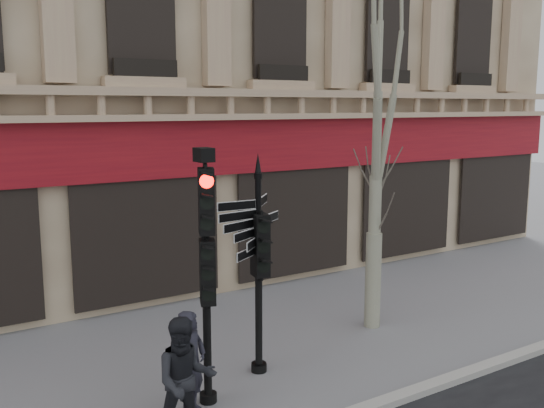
{
  "coord_description": "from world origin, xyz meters",
  "views": [
    {
      "loc": [
        -4.79,
        -7.76,
        4.55
      ],
      "look_at": [
        0.55,
        0.6,
        2.94
      ],
      "focal_mm": 40.0,
      "sensor_mm": 36.0,
      "label": 1
    }
  ],
  "objects_px": {
    "pedestrian_b": "(185,380)",
    "traffic_signal_secondary": "(259,263)",
    "pedestrian_a": "(192,363)",
    "fingerpost": "(258,227)",
    "traffic_signal_main": "(206,245)",
    "plane_tree": "(379,63)"
  },
  "relations": [
    {
      "from": "pedestrian_b",
      "to": "traffic_signal_secondary",
      "type": "bearing_deg",
      "value": 49.15
    },
    {
      "from": "plane_tree",
      "to": "pedestrian_b",
      "type": "height_order",
      "value": "plane_tree"
    },
    {
      "from": "fingerpost",
      "to": "traffic_signal_secondary",
      "type": "xyz_separation_m",
      "value": [
        -0.0,
        -0.01,
        -0.61
      ]
    },
    {
      "from": "fingerpost",
      "to": "pedestrian_a",
      "type": "relative_size",
      "value": 2.37
    },
    {
      "from": "pedestrian_a",
      "to": "fingerpost",
      "type": "bearing_deg",
      "value": -12.3
    },
    {
      "from": "traffic_signal_secondary",
      "to": "traffic_signal_main",
      "type": "bearing_deg",
      "value": -146.56
    },
    {
      "from": "traffic_signal_secondary",
      "to": "fingerpost",
      "type": "bearing_deg",
      "value": 85.85
    },
    {
      "from": "traffic_signal_main",
      "to": "pedestrian_b",
      "type": "xyz_separation_m",
      "value": [
        -0.75,
        -0.84,
        -1.61
      ]
    },
    {
      "from": "fingerpost",
      "to": "pedestrian_a",
      "type": "distance_m",
      "value": 2.48
    },
    {
      "from": "traffic_signal_secondary",
      "to": "pedestrian_b",
      "type": "relative_size",
      "value": 1.58
    },
    {
      "from": "traffic_signal_main",
      "to": "plane_tree",
      "type": "distance_m",
      "value": 5.35
    },
    {
      "from": "traffic_signal_main",
      "to": "plane_tree",
      "type": "bearing_deg",
      "value": 36.79
    },
    {
      "from": "plane_tree",
      "to": "traffic_signal_secondary",
      "type": "bearing_deg",
      "value": -169.23
    },
    {
      "from": "traffic_signal_secondary",
      "to": "pedestrian_a",
      "type": "relative_size",
      "value": 1.74
    },
    {
      "from": "plane_tree",
      "to": "pedestrian_b",
      "type": "distance_m",
      "value": 7.08
    },
    {
      "from": "plane_tree",
      "to": "fingerpost",
      "type": "bearing_deg",
      "value": -169.44
    },
    {
      "from": "pedestrian_a",
      "to": "pedestrian_b",
      "type": "bearing_deg",
      "value": -158.34
    },
    {
      "from": "pedestrian_a",
      "to": "traffic_signal_main",
      "type": "bearing_deg",
      "value": -7.0
    },
    {
      "from": "plane_tree",
      "to": "pedestrian_b",
      "type": "relative_size",
      "value": 4.35
    },
    {
      "from": "traffic_signal_main",
      "to": "traffic_signal_secondary",
      "type": "distance_m",
      "value": 1.45
    },
    {
      "from": "traffic_signal_secondary",
      "to": "plane_tree",
      "type": "height_order",
      "value": "plane_tree"
    },
    {
      "from": "fingerpost",
      "to": "traffic_signal_main",
      "type": "xyz_separation_m",
      "value": [
        -1.24,
        -0.52,
        -0.05
      ]
    }
  ]
}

